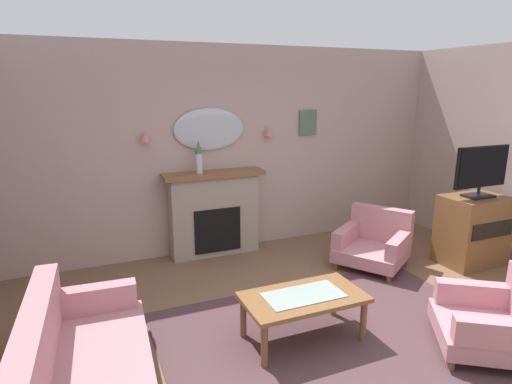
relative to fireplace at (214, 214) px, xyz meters
The scene contains 15 objects.
floor 2.79m from the fireplace, 80.87° to the right, with size 7.22×6.72×0.10m, color brown.
wall_back 0.97m from the fireplace, 27.19° to the left, with size 7.22×0.10×2.81m, color #B29993.
patterned_rug 2.59m from the fireplace, 80.15° to the right, with size 3.20×2.40×0.01m, color #4C3338.
fireplace is the anchor object (origin of this frame).
mantel_vase_left 0.85m from the fireplace, behind, with size 0.10×0.10×0.43m.
wall_mirror 1.15m from the fireplace, 90.00° to the left, with size 0.96×0.06×0.56m, color #B2BCC6.
wall_sconce_left 1.38m from the fireplace, behind, with size 0.14×0.14×0.14m, color #D17066.
wall_sconce_right 1.38m from the fireplace, ahead, with size 0.14×0.14×0.14m, color #D17066.
framed_picture 1.91m from the fireplace, ahead, with size 0.28×0.03×0.36m, color #4C6B56.
coffee_table 2.31m from the fireplace, 87.23° to the right, with size 1.10×0.60×0.45m.
floral_couch 2.95m from the fireplace, 127.56° to the right, with size 0.95×1.76×0.76m.
armchair_by_coffee_table 3.50m from the fireplace, 63.22° to the right, with size 1.13×1.12×0.71m.
armchair_in_corner 2.15m from the fireplace, 32.57° to the right, with size 1.12×1.12×0.71m.
tv_cabinet 3.40m from the fireplace, 28.16° to the right, with size 0.80×0.57×0.90m.
tv_flatscreen 3.47m from the fireplace, 28.47° to the right, with size 0.84×0.24×0.65m.
Camera 1 is at (-2.07, -2.66, 2.26)m, focal length 29.90 mm.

